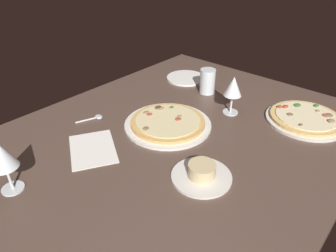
{
  "coord_description": "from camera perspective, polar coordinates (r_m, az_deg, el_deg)",
  "views": [
    {
      "loc": [
        66.21,
        58.15,
        65.16
      ],
      "look_at": [
        -3.81,
        -3.45,
        7.0
      ],
      "focal_mm": 32.67,
      "sensor_mm": 36.0,
      "label": 1
    }
  ],
  "objects": [
    {
      "name": "ramekin_on_saucer",
      "position": [
        0.92,
        6.28,
        -8.75
      ],
      "size": [
        18.15,
        18.15,
        4.92
      ],
      "color": "silver",
      "rests_on": "dining_table"
    },
    {
      "name": "dining_table",
      "position": [
        1.08,
        0.04,
        -3.68
      ],
      "size": [
        150.0,
        110.0,
        4.0
      ],
      "primitive_type": "cube",
      "color": "brown",
      "rests_on": "ground"
    },
    {
      "name": "pizza_side",
      "position": [
        1.3,
        24.27,
        1.32
      ],
      "size": [
        29.68,
        29.68,
        3.35
      ],
      "color": "silver",
      "rests_on": "dining_table"
    },
    {
      "name": "paper_menu",
      "position": [
        1.06,
        -13.87,
        -4.16
      ],
      "size": [
        22.77,
        24.71,
        0.3
      ],
      "primitive_type": "cube",
      "rotation": [
        0.0,
        0.0,
        -0.54
      ],
      "color": "white",
      "rests_on": "dining_table"
    },
    {
      "name": "spoon",
      "position": [
        1.23,
        -13.38,
        1.52
      ],
      "size": [
        10.76,
        5.91,
        1.0
      ],
      "color": "silver",
      "rests_on": "dining_table"
    },
    {
      "name": "wine_glass_near",
      "position": [
        1.22,
        12.08,
        7.04
      ],
      "size": [
        7.04,
        7.04,
        15.66
      ],
      "color": "silver",
      "rests_on": "dining_table"
    },
    {
      "name": "water_glass",
      "position": [
        1.4,
        7.35,
        8.01
      ],
      "size": [
        6.91,
        6.91,
        11.07
      ],
      "color": "silver",
      "rests_on": "dining_table"
    },
    {
      "name": "pizza_main",
      "position": [
        1.15,
        -0.05,
        0.59
      ],
      "size": [
        32.8,
        32.8,
        3.37
      ],
      "color": "silver",
      "rests_on": "dining_table"
    },
    {
      "name": "side_plate",
      "position": [
        1.56,
        3.37,
        8.94
      ],
      "size": [
        19.3,
        19.3,
        0.9
      ],
      "primitive_type": "cylinder",
      "color": "white",
      "rests_on": "dining_table"
    },
    {
      "name": "wine_glass_far",
      "position": [
        0.92,
        -28.63,
        -5.01
      ],
      "size": [
        7.44,
        7.44,
        16.19
      ],
      "color": "silver",
      "rests_on": "dining_table"
    }
  ]
}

